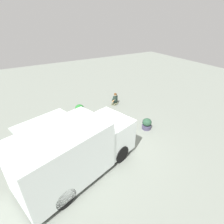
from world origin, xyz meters
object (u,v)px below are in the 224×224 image
(person_customer, at_px, (115,100))
(planter_flowering_far, at_px, (80,111))
(planter_flowering_near, at_px, (147,124))
(food_truck, at_px, (76,151))

(person_customer, distance_m, planter_flowering_far, 3.04)
(person_customer, distance_m, planter_flowering_near, 3.85)
(food_truck, bearing_deg, planter_flowering_near, 102.83)
(food_truck, relative_size, planter_flowering_far, 6.55)
(food_truck, bearing_deg, person_customer, 135.42)
(food_truck, height_order, planter_flowering_near, food_truck)
(food_truck, xyz_separation_m, person_customer, (-4.92, 4.85, -0.79))
(planter_flowering_near, height_order, planter_flowering_far, planter_flowering_far)
(food_truck, xyz_separation_m, planter_flowering_far, (-4.51, 1.83, -0.71))
(person_customer, bearing_deg, planter_flowering_near, -1.84)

